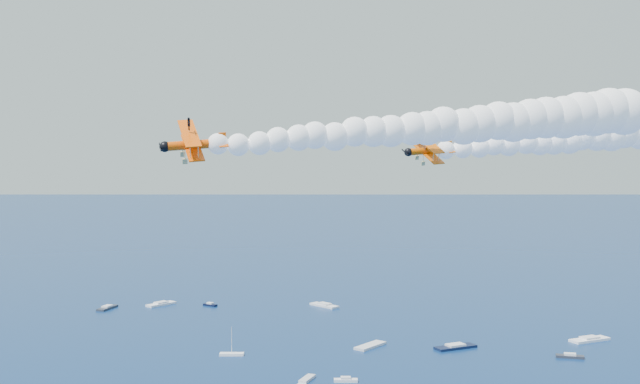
# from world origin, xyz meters

# --- Properties ---
(biplane_lead) EXTENTS (11.21, 12.18, 8.44)m
(biplane_lead) POSITION_xyz_m (9.11, 29.55, 55.62)
(biplane_lead) COLOR #D55704
(biplane_trail) EXTENTS (12.41, 13.67, 9.44)m
(biplane_trail) POSITION_xyz_m (-18.86, 8.79, 56.34)
(biplane_trail) COLOR #F55205
(smoke_trail_lead) EXTENTS (69.17, 60.88, 11.93)m
(smoke_trail_lead) POSITION_xyz_m (37.68, 45.87, 58.15)
(smoke_trail_lead) COLOR white
(smoke_trail_trail) EXTENTS (69.03, 57.54, 11.93)m
(smoke_trail_trail) POSITION_xyz_m (10.47, 23.70, 58.87)
(smoke_trail_trail) COLOR white
(spectator_boats) EXTENTS (222.92, 160.53, 0.70)m
(spectator_boats) POSITION_xyz_m (6.44, 116.68, 0.35)
(spectator_boats) COLOR silver
(spectator_boats) RESTS_ON ground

